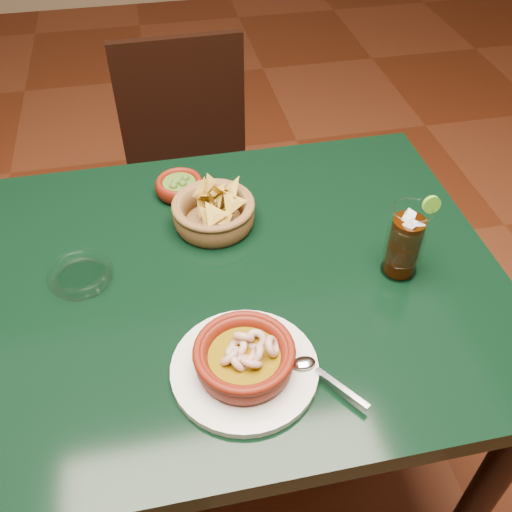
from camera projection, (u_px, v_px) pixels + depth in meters
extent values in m
plane|color=#471C0C|center=(205.00, 471.00, 1.56)|extent=(7.00, 7.00, 0.00)
cube|color=black|center=(180.00, 290.00, 1.06)|extent=(1.20, 0.80, 0.04)
cylinder|color=black|center=(481.00, 497.00, 1.16)|extent=(0.06, 0.06, 0.71)
cylinder|color=black|center=(367.00, 265.00, 1.64)|extent=(0.06, 0.06, 0.71)
cube|color=black|center=(196.00, 202.00, 1.73)|extent=(0.41, 0.41, 0.04)
cylinder|color=black|center=(154.00, 299.00, 1.73)|extent=(0.03, 0.03, 0.43)
cylinder|color=black|center=(263.00, 281.00, 1.79)|extent=(0.03, 0.03, 0.43)
cylinder|color=black|center=(145.00, 227.00, 1.97)|extent=(0.03, 0.03, 0.43)
cylinder|color=black|center=(241.00, 213.00, 2.03)|extent=(0.03, 0.03, 0.43)
cube|color=black|center=(182.00, 105.00, 1.70)|extent=(0.38, 0.04, 0.42)
cylinder|color=silver|center=(245.00, 369.00, 0.90)|extent=(0.23, 0.23, 0.01)
cylinder|color=#551107|center=(244.00, 365.00, 0.89)|extent=(0.14, 0.14, 0.01)
torus|color=#551107|center=(244.00, 358.00, 0.88)|extent=(0.18, 0.18, 0.04)
torus|color=#551107|center=(244.00, 351.00, 0.87)|extent=(0.16, 0.16, 0.01)
cylinder|color=#654B06|center=(244.00, 357.00, 0.88)|extent=(0.12, 0.12, 0.01)
torus|color=tan|center=(272.00, 346.00, 0.87)|extent=(0.03, 0.04, 0.05)
torus|color=tan|center=(256.00, 340.00, 0.89)|extent=(0.05, 0.05, 0.04)
torus|color=tan|center=(243.00, 337.00, 0.89)|extent=(0.04, 0.04, 0.04)
torus|color=tan|center=(238.00, 347.00, 0.88)|extent=(0.05, 0.05, 0.04)
torus|color=tan|center=(236.00, 355.00, 0.87)|extent=(0.05, 0.05, 0.03)
torus|color=tan|center=(230.00, 357.00, 0.87)|extent=(0.05, 0.04, 0.04)
torus|color=tan|center=(239.00, 362.00, 0.86)|extent=(0.04, 0.05, 0.04)
torus|color=tan|center=(251.00, 362.00, 0.86)|extent=(0.04, 0.05, 0.04)
torus|color=tan|center=(256.00, 355.00, 0.86)|extent=(0.03, 0.04, 0.04)
cube|color=silver|center=(342.00, 388.00, 0.86)|extent=(0.06, 0.09, 0.00)
ellipsoid|color=silver|center=(304.00, 363.00, 0.89)|extent=(0.04, 0.03, 0.01)
cylinder|color=brown|center=(214.00, 223.00, 1.16)|extent=(0.14, 0.14, 0.01)
torus|color=brown|center=(214.00, 214.00, 1.14)|extent=(0.20, 0.20, 0.06)
torus|color=brown|center=(213.00, 205.00, 1.13)|extent=(0.17, 0.17, 0.01)
cone|color=gold|center=(212.00, 198.00, 1.11)|extent=(0.03, 0.08, 0.08)
cone|color=gold|center=(210.00, 218.00, 1.11)|extent=(0.09, 0.06, 0.07)
cone|color=gold|center=(203.00, 191.00, 1.13)|extent=(0.06, 0.06, 0.08)
cone|color=gold|center=(221.00, 206.00, 1.16)|extent=(0.05, 0.07, 0.08)
cone|color=gold|center=(207.00, 208.00, 1.14)|extent=(0.05, 0.07, 0.06)
cone|color=gold|center=(219.00, 193.00, 1.14)|extent=(0.08, 0.06, 0.06)
cone|color=gold|center=(223.00, 218.00, 1.11)|extent=(0.08, 0.07, 0.06)
cone|color=gold|center=(225.00, 209.00, 1.15)|extent=(0.07, 0.08, 0.05)
cone|color=gold|center=(221.00, 191.00, 1.13)|extent=(0.07, 0.07, 0.06)
cone|color=gold|center=(215.00, 214.00, 1.09)|extent=(0.08, 0.07, 0.05)
cone|color=gold|center=(204.00, 204.00, 1.14)|extent=(0.07, 0.05, 0.07)
cone|color=gold|center=(232.00, 203.00, 1.12)|extent=(0.08, 0.06, 0.06)
cone|color=gold|center=(216.00, 194.00, 1.14)|extent=(0.06, 0.06, 0.06)
cone|color=gold|center=(208.00, 184.00, 1.15)|extent=(0.05, 0.09, 0.07)
cone|color=gold|center=(231.00, 188.00, 1.13)|extent=(0.07, 0.08, 0.05)
cone|color=gold|center=(212.00, 200.00, 1.17)|extent=(0.08, 0.04, 0.07)
cone|color=gold|center=(213.00, 206.00, 1.14)|extent=(0.06, 0.06, 0.06)
cone|color=gold|center=(214.00, 208.00, 1.16)|extent=(0.07, 0.08, 0.05)
cone|color=gold|center=(223.00, 216.00, 1.12)|extent=(0.04, 0.07, 0.08)
cone|color=gold|center=(207.00, 196.00, 1.13)|extent=(0.07, 0.06, 0.04)
cylinder|color=#551107|center=(180.00, 192.00, 1.23)|extent=(0.09, 0.09, 0.01)
torus|color=#551107|center=(179.00, 186.00, 1.22)|extent=(0.12, 0.12, 0.04)
cylinder|color=#2C4C13|center=(179.00, 184.00, 1.22)|extent=(0.07, 0.07, 0.01)
sphere|color=#2C4C13|center=(175.00, 183.00, 1.21)|extent=(0.02, 0.02, 0.02)
sphere|color=#2C4C13|center=(183.00, 184.00, 1.21)|extent=(0.02, 0.02, 0.02)
sphere|color=#2C4C13|center=(173.00, 186.00, 1.20)|extent=(0.02, 0.02, 0.02)
sphere|color=#2C4C13|center=(186.00, 178.00, 1.22)|extent=(0.02, 0.02, 0.02)
sphere|color=#2C4C13|center=(178.00, 181.00, 1.21)|extent=(0.02, 0.02, 0.02)
cylinder|color=white|center=(398.00, 269.00, 1.06)|extent=(0.07, 0.07, 0.01)
torus|color=white|center=(405.00, 241.00, 1.02)|extent=(0.15, 0.15, 0.08)
cylinder|color=black|center=(404.00, 246.00, 1.02)|extent=(0.06, 0.06, 0.12)
cube|color=silver|center=(411.00, 225.00, 0.97)|extent=(0.03, 0.03, 0.03)
cube|color=silver|center=(418.00, 226.00, 0.98)|extent=(0.02, 0.03, 0.03)
cube|color=silver|center=(405.00, 227.00, 1.01)|extent=(0.03, 0.03, 0.03)
cube|color=silver|center=(408.00, 221.00, 0.99)|extent=(0.03, 0.02, 0.02)
cube|color=silver|center=(409.00, 216.00, 0.99)|extent=(0.03, 0.03, 0.02)
torus|color=white|center=(413.00, 210.00, 0.97)|extent=(0.07, 0.07, 0.00)
cylinder|color=#4E941D|center=(432.00, 204.00, 0.97)|extent=(0.03, 0.01, 0.03)
cylinder|color=white|center=(82.00, 279.00, 1.05)|extent=(0.11, 0.11, 0.01)
torus|color=white|center=(80.00, 274.00, 1.04)|extent=(0.13, 0.13, 0.03)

